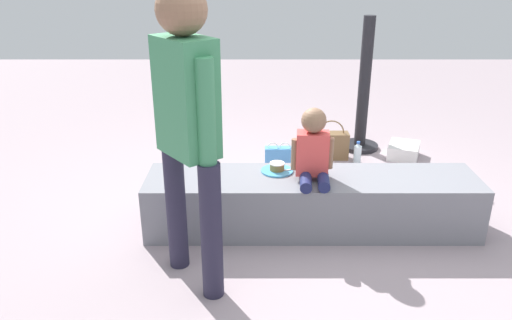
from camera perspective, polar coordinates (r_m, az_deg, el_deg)
name	(u,v)px	position (r m, az deg, el deg)	size (l,w,h in m)	color
ground_plane	(309,227)	(3.54, 6.05, -7.58)	(12.00, 12.00, 0.00)	#A18F96
concrete_ledge	(310,202)	(3.45, 6.18, -4.83)	(2.23, 0.49, 0.38)	gray
child_seated	(312,149)	(3.25, 6.38, 1.21)	(0.28, 0.32, 0.48)	navy
adult_standing	(186,117)	(2.60, -7.98, 4.92)	(0.37, 0.41, 1.65)	#262339
cake_plate	(276,169)	(3.43, 2.27, -0.98)	(0.22, 0.22, 0.07)	#4CA5D8
gift_bag	(277,160)	(4.30, 2.45, -0.03)	(0.24, 0.09, 0.29)	#4C99E0
railing_post	(362,100)	(4.87, 11.94, 6.72)	(0.36, 0.36, 1.26)	black
water_bottle_near_gift	(356,153)	(4.62, 11.33, 0.77)	(0.07, 0.07, 0.21)	silver
party_cup_red	(288,182)	(4.06, 3.70, -2.56)	(0.09, 0.09, 0.10)	red
cake_box_white	(402,150)	(4.87, 16.30, 1.05)	(0.27, 0.32, 0.13)	white
handbag_black_leather	(195,186)	(3.87, -6.98, -2.91)	(0.32, 0.14, 0.34)	black
handbag_brown_canvas	(329,145)	(4.67, 8.31, 1.72)	(0.33, 0.14, 0.37)	brown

